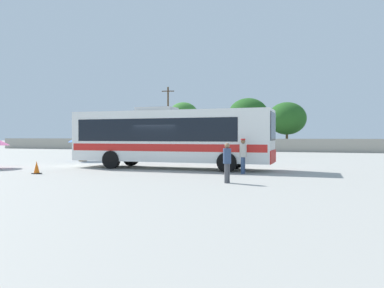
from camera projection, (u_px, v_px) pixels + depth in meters
ground_plane at (211, 159)px, 31.27m from camera, size 300.00×300.00×0.00m
perimeter_wall at (251, 145)px, 48.07m from camera, size 80.00×0.30×1.62m
coach_bus_white_red at (169, 136)px, 21.99m from camera, size 11.74×2.91×3.56m
attendant_by_bus_door at (243, 154)px, 18.80m from camera, size 0.40×0.40×1.75m
passenger_waiting_on_apron at (227, 160)px, 15.07m from camera, size 0.40×0.40×1.59m
vendor_umbrella_secondary_blue at (83, 139)px, 28.60m from camera, size 2.18×2.18×2.04m
parked_car_leftmost_maroon at (138, 145)px, 49.50m from camera, size 4.13×2.05×1.42m
parked_car_second_silver at (178, 145)px, 48.06m from camera, size 4.54×2.09×1.43m
utility_pole_near at (168, 117)px, 54.38m from camera, size 1.79×0.47×9.01m
roadside_tree_left at (138, 123)px, 60.25m from camera, size 3.97×3.97×5.76m
roadside_tree_midleft at (183, 115)px, 57.11m from camera, size 4.43×4.43×7.06m
roadside_tree_midright at (248, 115)px, 53.01m from camera, size 5.61×5.61×7.27m
roadside_tree_right at (287, 118)px, 50.16m from camera, size 5.06×5.06×6.45m
traffic_cone_on_apron at (37, 168)px, 18.81m from camera, size 0.36×0.36×0.64m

